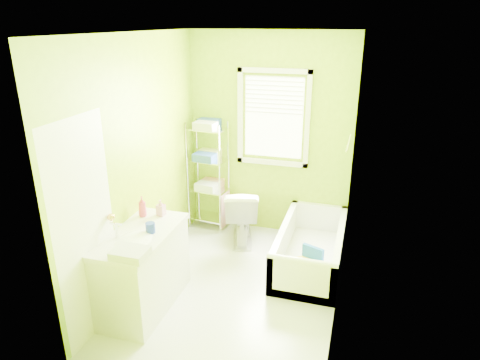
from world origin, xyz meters
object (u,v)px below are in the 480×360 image
(toilet, at_px, (242,214))
(vanity, at_px, (143,268))
(bathtub, at_px, (310,253))
(wire_shelf_unit, at_px, (209,164))

(toilet, distance_m, vanity, 1.67)
(bathtub, relative_size, vanity, 1.41)
(vanity, xyz_separation_m, wire_shelf_unit, (0.02, 1.85, 0.48))
(toilet, relative_size, vanity, 0.69)
(toilet, height_order, vanity, vanity)
(bathtub, distance_m, vanity, 1.94)
(wire_shelf_unit, bearing_deg, vanity, -90.54)
(vanity, bearing_deg, bathtub, 39.54)
(wire_shelf_unit, bearing_deg, bathtub, -23.22)
(bathtub, bearing_deg, vanity, -140.46)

